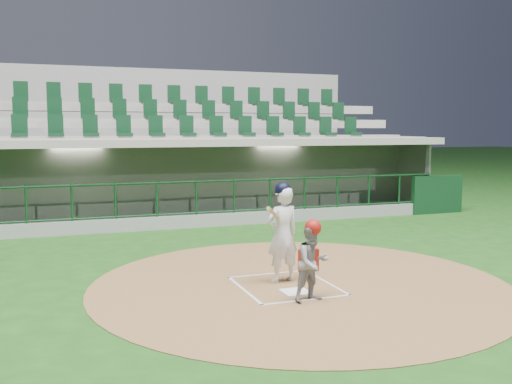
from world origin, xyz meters
TOP-DOWN VIEW (x-y plane):
  - ground at (0.00, 0.00)m, footprint 120.00×120.00m
  - dirt_circle at (0.30, -0.20)m, footprint 7.20×7.20m
  - home_plate at (0.00, -0.70)m, footprint 0.43×0.43m
  - batter_box_chalk at (0.00, -0.30)m, footprint 1.55×1.80m
  - dugout_structure at (0.12, 7.83)m, footprint 16.40×3.70m
  - seating_deck at (0.00, 10.91)m, footprint 17.00×6.72m
  - batter at (0.05, -0.00)m, footprint 0.87×0.89m
  - catcher at (0.06, -1.19)m, footprint 0.66×0.56m

SIDE VIEW (x-z plane):
  - ground at x=0.00m, z-range 0.00..0.00m
  - dirt_circle at x=0.30m, z-range 0.00..0.01m
  - batter_box_chalk at x=0.00m, z-range 0.01..0.02m
  - home_plate at x=0.00m, z-range 0.01..0.03m
  - catcher at x=0.06m, z-range 0.00..1.28m
  - batter at x=0.05m, z-range 0.02..1.77m
  - dugout_structure at x=0.12m, z-range -0.54..2.46m
  - seating_deck at x=0.00m, z-range -1.15..4.00m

